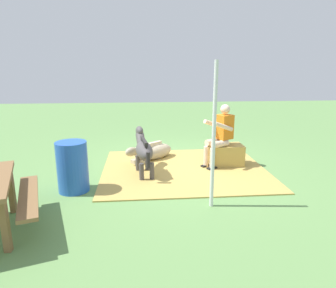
{
  "coord_description": "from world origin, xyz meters",
  "views": [
    {
      "loc": [
        0.81,
        6.37,
        2.15
      ],
      "look_at": [
        0.25,
        0.2,
        0.55
      ],
      "focal_mm": 32.6,
      "sensor_mm": 36.0,
      "label": 1
    }
  ],
  "objects_px": {
    "pony_standing": "(144,149)",
    "tent_pole_left": "(214,137)",
    "hay_bale": "(225,155)",
    "water_barrel": "(73,167)",
    "person_seated": "(220,133)",
    "soda_bottle": "(239,155)",
    "pony_lying": "(153,152)"
  },
  "relations": [
    {
      "from": "soda_bottle",
      "to": "tent_pole_left",
      "type": "distance_m",
      "value": 2.75
    },
    {
      "from": "person_seated",
      "to": "soda_bottle",
      "type": "relative_size",
      "value": 5.11
    },
    {
      "from": "person_seated",
      "to": "pony_standing",
      "type": "xyz_separation_m",
      "value": [
        1.64,
        0.34,
        -0.23
      ]
    },
    {
      "from": "soda_bottle",
      "to": "person_seated",
      "type": "bearing_deg",
      "value": 33.75
    },
    {
      "from": "person_seated",
      "to": "water_barrel",
      "type": "distance_m",
      "value": 3.1
    },
    {
      "from": "hay_bale",
      "to": "water_barrel",
      "type": "xyz_separation_m",
      "value": [
        3.04,
        1.14,
        0.21
      ]
    },
    {
      "from": "hay_bale",
      "to": "pony_standing",
      "type": "bearing_deg",
      "value": 12.27
    },
    {
      "from": "person_seated",
      "to": "tent_pole_left",
      "type": "relative_size",
      "value": 0.61
    },
    {
      "from": "hay_bale",
      "to": "pony_standing",
      "type": "height_order",
      "value": "pony_standing"
    },
    {
      "from": "pony_standing",
      "to": "water_barrel",
      "type": "distance_m",
      "value": 1.45
    },
    {
      "from": "pony_standing",
      "to": "water_barrel",
      "type": "relative_size",
      "value": 1.51
    },
    {
      "from": "pony_standing",
      "to": "water_barrel",
      "type": "xyz_separation_m",
      "value": [
        1.24,
        0.75,
        -0.08
      ]
    },
    {
      "from": "hay_bale",
      "to": "soda_bottle",
      "type": "xyz_separation_m",
      "value": [
        -0.42,
        -0.33,
        -0.11
      ]
    },
    {
      "from": "pony_standing",
      "to": "pony_lying",
      "type": "distance_m",
      "value": 1.04
    },
    {
      "from": "pony_lying",
      "to": "pony_standing",
      "type": "bearing_deg",
      "value": 76.54
    },
    {
      "from": "pony_standing",
      "to": "tent_pole_left",
      "type": "relative_size",
      "value": 0.6
    },
    {
      "from": "person_seated",
      "to": "water_barrel",
      "type": "xyz_separation_m",
      "value": [
        2.89,
        1.08,
        -0.3
      ]
    },
    {
      "from": "pony_standing",
      "to": "pony_lying",
      "type": "relative_size",
      "value": 1.11
    },
    {
      "from": "pony_standing",
      "to": "soda_bottle",
      "type": "relative_size",
      "value": 5.07
    },
    {
      "from": "hay_bale",
      "to": "pony_standing",
      "type": "xyz_separation_m",
      "value": [
        1.79,
        0.39,
        0.28
      ]
    },
    {
      "from": "soda_bottle",
      "to": "water_barrel",
      "type": "relative_size",
      "value": 0.3
    },
    {
      "from": "person_seated",
      "to": "hay_bale",
      "type": "bearing_deg",
      "value": -160.43
    },
    {
      "from": "soda_bottle",
      "to": "tent_pole_left",
      "type": "bearing_deg",
      "value": 62.62
    },
    {
      "from": "soda_bottle",
      "to": "water_barrel",
      "type": "bearing_deg",
      "value": 22.95
    },
    {
      "from": "pony_standing",
      "to": "tent_pole_left",
      "type": "bearing_deg",
      "value": 123.6
    },
    {
      "from": "person_seated",
      "to": "water_barrel",
      "type": "relative_size",
      "value": 1.52
    },
    {
      "from": "hay_bale",
      "to": "water_barrel",
      "type": "distance_m",
      "value": 3.25
    },
    {
      "from": "person_seated",
      "to": "soda_bottle",
      "type": "distance_m",
      "value": 0.93
    },
    {
      "from": "person_seated",
      "to": "pony_lying",
      "type": "xyz_separation_m",
      "value": [
        1.41,
        -0.62,
        -0.56
      ]
    },
    {
      "from": "tent_pole_left",
      "to": "hay_bale",
      "type": "bearing_deg",
      "value": -111.25
    },
    {
      "from": "person_seated",
      "to": "pony_lying",
      "type": "distance_m",
      "value": 1.64
    },
    {
      "from": "soda_bottle",
      "to": "pony_lying",
      "type": "bearing_deg",
      "value": -6.89
    }
  ]
}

